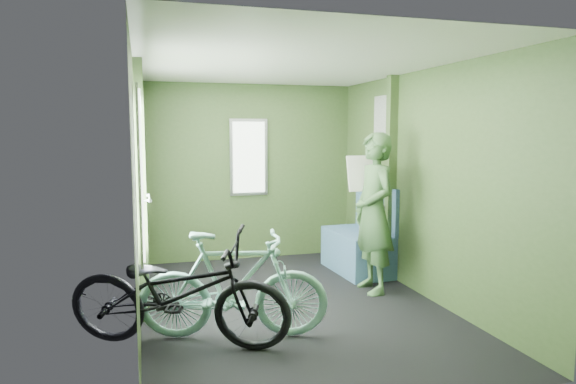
# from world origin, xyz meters

# --- Properties ---
(room) EXTENTS (4.00, 4.02, 2.31)m
(room) POSITION_xyz_m (-0.04, 0.04, 1.44)
(room) COLOR black
(room) RESTS_ON ground
(bicycle_black) EXTENTS (1.92, 1.42, 1.03)m
(bicycle_black) POSITION_xyz_m (-1.12, -0.73, 0.00)
(bicycle_black) COLOR black
(bicycle_black) RESTS_ON ground
(bicycle_mint) EXTENTS (1.62, 0.93, 0.98)m
(bicycle_mint) POSITION_xyz_m (-0.68, -0.68, 0.00)
(bicycle_mint) COLOR #8DD0C3
(bicycle_mint) RESTS_ON ground
(passenger) EXTENTS (0.41, 0.67, 1.67)m
(passenger) POSITION_xyz_m (0.96, 0.21, 0.84)
(passenger) COLOR #3C5E33
(passenger) RESTS_ON ground
(waste_box) EXTENTS (0.25, 0.35, 0.84)m
(waste_box) POSITION_xyz_m (1.26, 0.80, 0.42)
(waste_box) COLOR gray
(waste_box) RESTS_ON ground
(bench_seat) EXTENTS (0.60, 1.01, 1.04)m
(bench_seat) POSITION_xyz_m (1.15, 0.96, 0.31)
(bench_seat) COLOR #2C465E
(bench_seat) RESTS_ON ground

